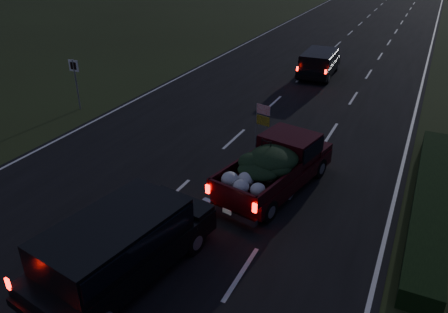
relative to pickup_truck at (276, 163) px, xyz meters
The scene contains 7 objects.
ground 3.64m from the pickup_truck, 146.68° to the right, with size 120.00×120.00×0.00m, color black.
road_asphalt 3.64m from the pickup_truck, 146.68° to the right, with size 14.00×120.00×0.02m, color black.
hedge_row 5.03m from the pickup_truck, 12.43° to the left, with size 1.00×10.00×0.60m, color black.
route_sign 11.86m from the pickup_truck, 164.96° to the left, with size 0.55×0.08×2.50m.
pickup_truck is the anchor object (origin of this frame).
lead_suv 13.95m from the pickup_truck, 98.72° to the left, with size 1.99×4.43×1.26m.
rear_suv 6.14m from the pickup_truck, 109.37° to the right, with size 2.85×5.28×1.44m.
Camera 1 is at (6.94, -10.49, 7.82)m, focal length 35.00 mm.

